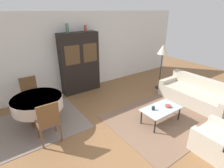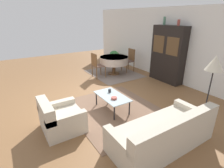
{
  "view_description": "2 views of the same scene",
  "coord_description": "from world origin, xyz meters",
  "px_view_note": "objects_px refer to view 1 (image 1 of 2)",
  "views": [
    {
      "loc": [
        -2.22,
        -2.02,
        2.74
      ],
      "look_at": [
        0.2,
        1.4,
        0.95
      ],
      "focal_mm": 28.0,
      "sensor_mm": 36.0,
      "label": 1
    },
    {
      "loc": [
        4.58,
        -1.83,
        2.4
      ],
      "look_at": [
        1.05,
        0.4,
        0.75
      ],
      "focal_mm": 28.0,
      "sensor_mm": 36.0,
      "label": 2
    }
  ],
  "objects_px": {
    "display_cabinet": "(80,63)",
    "vase_short": "(85,28)",
    "couch": "(195,94)",
    "vase_tall": "(67,28)",
    "floor_lamp": "(163,51)",
    "bowl": "(168,106)",
    "armchair": "(222,142)",
    "dining_chair_near": "(48,120)",
    "dining_table": "(38,103)",
    "dining_chair_far": "(30,92)",
    "cup": "(153,108)",
    "coffee_table": "(161,109)"
  },
  "relations": [
    {
      "from": "vase_tall",
      "to": "cup",
      "type": "bearing_deg",
      "value": -72.62
    },
    {
      "from": "dining_chair_near",
      "to": "vase_short",
      "type": "relative_size",
      "value": 4.95
    },
    {
      "from": "floor_lamp",
      "to": "vase_tall",
      "type": "bearing_deg",
      "value": 152.33
    },
    {
      "from": "dining_chair_near",
      "to": "cup",
      "type": "bearing_deg",
      "value": -19.42
    },
    {
      "from": "display_cabinet",
      "to": "dining_table",
      "type": "height_order",
      "value": "display_cabinet"
    },
    {
      "from": "coffee_table",
      "to": "display_cabinet",
      "type": "bearing_deg",
      "value": 105.21
    },
    {
      "from": "cup",
      "to": "floor_lamp",
      "type": "bearing_deg",
      "value": 36.72
    },
    {
      "from": "dining_chair_far",
      "to": "cup",
      "type": "relative_size",
      "value": 10.89
    },
    {
      "from": "floor_lamp",
      "to": "armchair",
      "type": "bearing_deg",
      "value": -117.62
    },
    {
      "from": "floor_lamp",
      "to": "bowl",
      "type": "xyz_separation_m",
      "value": [
        -1.49,
        -1.55,
        -0.95
      ]
    },
    {
      "from": "cup",
      "to": "vase_tall",
      "type": "distance_m",
      "value": 3.51
    },
    {
      "from": "display_cabinet",
      "to": "vase_short",
      "type": "distance_m",
      "value": 1.17
    },
    {
      "from": "cup",
      "to": "vase_short",
      "type": "height_order",
      "value": "vase_short"
    },
    {
      "from": "couch",
      "to": "display_cabinet",
      "type": "distance_m",
      "value": 3.92
    },
    {
      "from": "coffee_table",
      "to": "vase_tall",
      "type": "xyz_separation_m",
      "value": [
        -1.14,
        2.98,
        1.83
      ]
    },
    {
      "from": "cup",
      "to": "dining_chair_far",
      "type": "bearing_deg",
      "value": 133.29
    },
    {
      "from": "armchair",
      "to": "floor_lamp",
      "type": "distance_m",
      "value": 3.49
    },
    {
      "from": "couch",
      "to": "vase_tall",
      "type": "distance_m",
      "value": 4.51
    },
    {
      "from": "display_cabinet",
      "to": "floor_lamp",
      "type": "height_order",
      "value": "display_cabinet"
    },
    {
      "from": "display_cabinet",
      "to": "cup",
      "type": "bearing_deg",
      "value": -78.77
    },
    {
      "from": "dining_chair_far",
      "to": "floor_lamp",
      "type": "relative_size",
      "value": 0.61
    },
    {
      "from": "display_cabinet",
      "to": "dining_chair_far",
      "type": "xyz_separation_m",
      "value": [
        -1.77,
        -0.42,
        -0.47
      ]
    },
    {
      "from": "floor_lamp",
      "to": "dining_table",
      "type": "bearing_deg",
      "value": 176.88
    },
    {
      "from": "display_cabinet",
      "to": "armchair",
      "type": "bearing_deg",
      "value": -77.81
    },
    {
      "from": "cup",
      "to": "dining_table",
      "type": "bearing_deg",
      "value": 144.74
    },
    {
      "from": "cup",
      "to": "bowl",
      "type": "bearing_deg",
      "value": -16.76
    },
    {
      "from": "dining_table",
      "to": "dining_chair_near",
      "type": "bearing_deg",
      "value": -90.0
    },
    {
      "from": "floor_lamp",
      "to": "vase_short",
      "type": "relative_size",
      "value": 8.07
    },
    {
      "from": "couch",
      "to": "dining_chair_near",
      "type": "distance_m",
      "value": 4.38
    },
    {
      "from": "dining_chair_near",
      "to": "dining_chair_far",
      "type": "height_order",
      "value": "same"
    },
    {
      "from": "vase_short",
      "to": "dining_table",
      "type": "bearing_deg",
      "value": -148.82
    },
    {
      "from": "couch",
      "to": "dining_table",
      "type": "distance_m",
      "value": 4.62
    },
    {
      "from": "display_cabinet",
      "to": "vase_tall",
      "type": "distance_m",
      "value": 1.22
    },
    {
      "from": "floor_lamp",
      "to": "bowl",
      "type": "bearing_deg",
      "value": -133.82
    },
    {
      "from": "couch",
      "to": "vase_tall",
      "type": "relative_size",
      "value": 7.41
    },
    {
      "from": "coffee_table",
      "to": "vase_short",
      "type": "xyz_separation_m",
      "value": [
        -0.52,
        2.98,
        1.79
      ]
    },
    {
      "from": "couch",
      "to": "dining_table",
      "type": "height_order",
      "value": "couch"
    },
    {
      "from": "dining_table",
      "to": "dining_chair_near",
      "type": "height_order",
      "value": "dining_chair_near"
    },
    {
      "from": "armchair",
      "to": "display_cabinet",
      "type": "height_order",
      "value": "display_cabinet"
    },
    {
      "from": "couch",
      "to": "bowl",
      "type": "height_order",
      "value": "couch"
    },
    {
      "from": "dining_table",
      "to": "vase_tall",
      "type": "height_order",
      "value": "vase_tall"
    },
    {
      "from": "armchair",
      "to": "bowl",
      "type": "relative_size",
      "value": 5.73
    },
    {
      "from": "armchair",
      "to": "dining_chair_far",
      "type": "height_order",
      "value": "dining_chair_far"
    },
    {
      "from": "bowl",
      "to": "floor_lamp",
      "type": "bearing_deg",
      "value": 46.18
    },
    {
      "from": "dining_chair_near",
      "to": "vase_short",
      "type": "distance_m",
      "value": 3.34
    },
    {
      "from": "couch",
      "to": "display_cabinet",
      "type": "xyz_separation_m",
      "value": [
        -2.53,
        2.9,
        0.76
      ]
    },
    {
      "from": "cup",
      "to": "vase_tall",
      "type": "relative_size",
      "value": 0.32
    },
    {
      "from": "dining_table",
      "to": "bowl",
      "type": "height_order",
      "value": "dining_table"
    },
    {
      "from": "coffee_table",
      "to": "display_cabinet",
      "type": "xyz_separation_m",
      "value": [
        -0.81,
        2.98,
        0.66
      ]
    },
    {
      "from": "couch",
      "to": "cup",
      "type": "bearing_deg",
      "value": 90.34
    }
  ]
}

